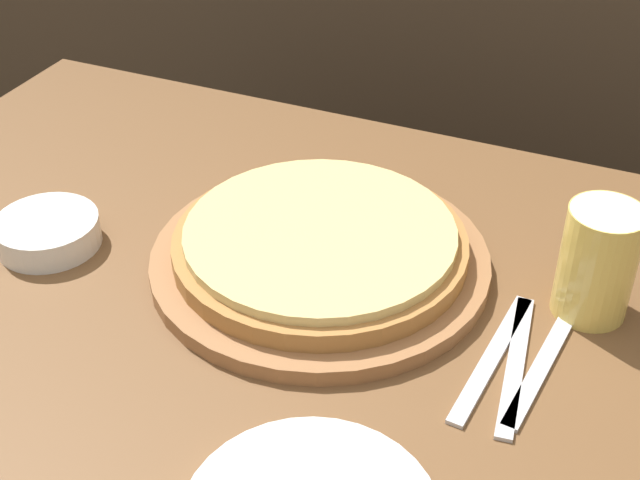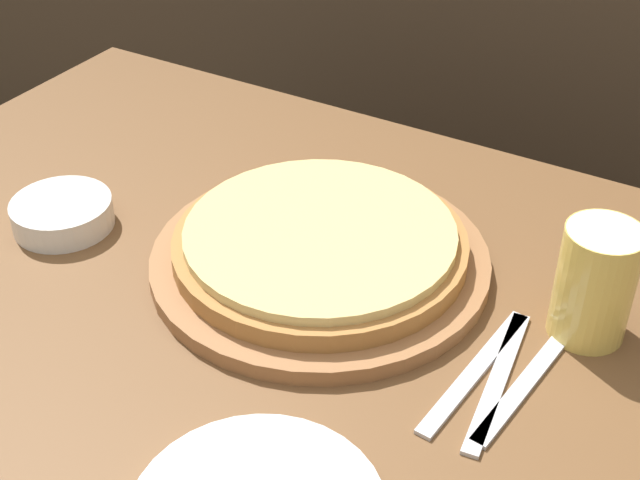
{
  "view_description": "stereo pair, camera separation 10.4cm",
  "coord_description": "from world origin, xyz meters",
  "views": [
    {
      "loc": [
        0.32,
        -0.73,
        1.38
      ],
      "look_at": [
        -0.02,
        0.05,
        0.77
      ],
      "focal_mm": 50.0,
      "sensor_mm": 36.0,
      "label": 1
    },
    {
      "loc": [
        0.41,
        -0.68,
        1.38
      ],
      "look_at": [
        -0.02,
        0.05,
        0.77
      ],
      "focal_mm": 50.0,
      "sensor_mm": 36.0,
      "label": 2
    }
  ],
  "objects": [
    {
      "name": "dinner_knife",
      "position": [
        0.24,
        -0.02,
        0.74
      ],
      "size": [
        0.04,
        0.22,
        0.0
      ],
      "color": "silver",
      "rests_on": "dining_table"
    },
    {
      "name": "beer_glass",
      "position": [
        0.29,
        0.1,
        0.81
      ],
      "size": [
        0.08,
        0.08,
        0.13
      ],
      "color": "#E5C65B",
      "rests_on": "dining_table"
    },
    {
      "name": "spoon",
      "position": [
        0.26,
        -0.02,
        0.74
      ],
      "size": [
        0.04,
        0.19,
        0.0
      ],
      "color": "silver",
      "rests_on": "dining_table"
    },
    {
      "name": "fork",
      "position": [
        0.21,
        -0.02,
        0.74
      ],
      "size": [
        0.04,
        0.22,
        0.0
      ],
      "color": "silver",
      "rests_on": "dining_table"
    },
    {
      "name": "side_bowl",
      "position": [
        -0.34,
        -0.04,
        0.75
      ],
      "size": [
        0.13,
        0.13,
        0.04
      ],
      "color": "silver",
      "rests_on": "dining_table"
    },
    {
      "name": "pizza_on_board",
      "position": [
        -0.02,
        0.05,
        0.76
      ],
      "size": [
        0.4,
        0.4,
        0.06
      ],
      "color": "#99663D",
      "rests_on": "dining_table"
    }
  ]
}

